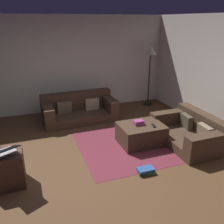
{
  "coord_description": "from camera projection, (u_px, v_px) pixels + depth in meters",
  "views": [
    {
      "loc": [
        -0.93,
        -3.6,
        2.47
      ],
      "look_at": [
        0.62,
        0.59,
        0.75
      ],
      "focal_mm": 38.7,
      "sensor_mm": 36.0,
      "label": 1
    }
  ],
  "objects": [
    {
      "name": "corner_lamp",
      "position": [
        150.0,
        55.0,
        6.98
      ],
      "size": [
        0.36,
        0.36,
        1.76
      ],
      "color": "black",
      "rests_on": "ground_plane"
    },
    {
      "name": "couch_left",
      "position": [
        79.0,
        110.0,
        6.31
      ],
      "size": [
        1.89,
        0.94,
        0.68
      ],
      "rotation": [
        0.0,
        0.0,
        3.17
      ],
      "color": "#473323",
      "rests_on": "ground_plane"
    },
    {
      "name": "area_rug",
      "position": [
        141.0,
        143.0,
        5.16
      ],
      "size": [
        2.6,
        2.0,
        0.01
      ],
      "primitive_type": "cube",
      "color": "maroon",
      "rests_on": "ground_plane"
    },
    {
      "name": "gift_box",
      "position": [
        139.0,
        123.0,
        5.01
      ],
      "size": [
        0.21,
        0.15,
        0.09
      ],
      "primitive_type": "cube",
      "rotation": [
        0.0,
        0.0,
        0.03
      ],
      "color": "#B23F8C",
      "rests_on": "ottoman"
    },
    {
      "name": "couch_right",
      "position": [
        191.0,
        132.0,
        5.11
      ],
      "size": [
        1.0,
        1.52,
        0.62
      ],
      "rotation": [
        0.0,
        0.0,
        1.57
      ],
      "color": "#473323",
      "rests_on": "ground_plane"
    },
    {
      "name": "book_stack",
      "position": [
        146.0,
        170.0,
        4.14
      ],
      "size": [
        0.33,
        0.25,
        0.1
      ],
      "color": "#387A47",
      "rests_on": "ground_plane"
    },
    {
      "name": "rear_partition",
      "position": [
        59.0,
        65.0,
        6.62
      ],
      "size": [
        6.4,
        0.12,
        2.6
      ],
      "primitive_type": "cube",
      "color": "silver",
      "rests_on": "ground_plane"
    },
    {
      "name": "ground_plane",
      "position": [
        91.0,
        166.0,
        4.34
      ],
      "size": [
        6.4,
        6.4,
        0.0
      ],
      "primitive_type": "plane",
      "color": "brown"
    },
    {
      "name": "side_table",
      "position": [
        7.0,
        169.0,
        3.76
      ],
      "size": [
        0.52,
        0.44,
        0.57
      ],
      "primitive_type": "cube",
      "color": "#4C3323",
      "rests_on": "ground_plane"
    },
    {
      "name": "ottoman",
      "position": [
        141.0,
        134.0,
        5.09
      ],
      "size": [
        0.91,
        0.7,
        0.42
      ],
      "primitive_type": "cube",
      "color": "#473323",
      "rests_on": "ground_plane"
    },
    {
      "name": "laptop",
      "position": [
        5.0,
        151.0,
        3.6
      ],
      "size": [
        0.47,
        0.49,
        0.17
      ],
      "color": "silver",
      "rests_on": "side_table"
    },
    {
      "name": "tv_remote",
      "position": [
        154.0,
        126.0,
        4.94
      ],
      "size": [
        0.09,
        0.17,
        0.02
      ],
      "primitive_type": "cube",
      "rotation": [
        0.0,
        0.0,
        -0.23
      ],
      "color": "black",
      "rests_on": "ottoman"
    }
  ]
}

